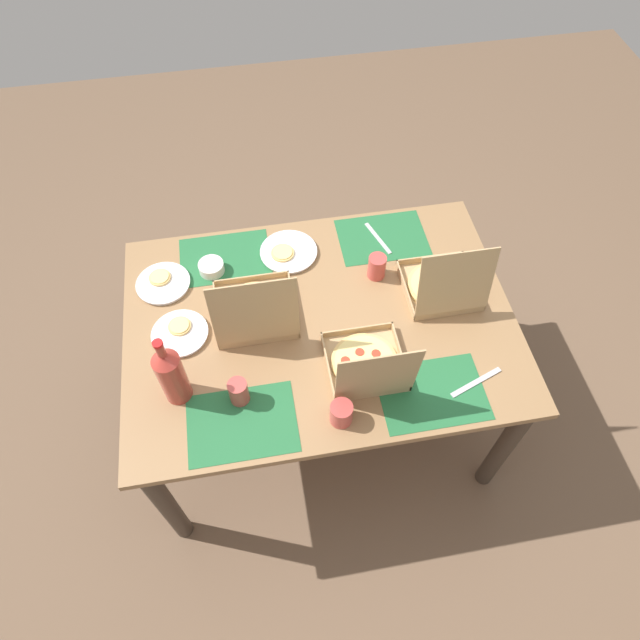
{
  "coord_description": "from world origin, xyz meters",
  "views": [
    {
      "loc": [
        0.2,
        1.17,
        2.47
      ],
      "look_at": [
        0.0,
        0.0,
        0.75
      ],
      "focal_mm": 31.59,
      "sensor_mm": 36.0,
      "label": 1
    }
  ],
  "objects_px": {
    "plate_near_right": "(180,333)",
    "cup_red": "(377,267)",
    "pizza_box_edge_far": "(442,285)",
    "cup_clear_right": "(341,413)",
    "soda_bottle": "(171,374)",
    "plate_far_left": "(288,252)",
    "pizza_box_corner_left": "(367,365)",
    "plate_near_left": "(163,283)",
    "pizza_box_corner_right": "(255,310)",
    "cup_spare": "(239,392)",
    "condiment_bowl": "(211,267)"
  },
  "relations": [
    {
      "from": "plate_near_right",
      "to": "cup_red",
      "type": "relative_size",
      "value": 2.07
    },
    {
      "from": "cup_red",
      "to": "cup_clear_right",
      "type": "xyz_separation_m",
      "value": [
        0.25,
        0.58,
        -0.01
      ]
    },
    {
      "from": "plate_near_right",
      "to": "condiment_bowl",
      "type": "xyz_separation_m",
      "value": [
        -0.13,
        -0.28,
        0.01
      ]
    },
    {
      "from": "soda_bottle",
      "to": "plate_far_left",
      "type": "bearing_deg",
      "value": -128.84
    },
    {
      "from": "pizza_box_corner_left",
      "to": "plate_far_left",
      "type": "height_order",
      "value": "pizza_box_corner_left"
    },
    {
      "from": "pizza_box_corner_right",
      "to": "plate_near_right",
      "type": "distance_m",
      "value": 0.29
    },
    {
      "from": "cup_spare",
      "to": "cup_clear_right",
      "type": "xyz_separation_m",
      "value": [
        -0.32,
        0.13,
        -0.01
      ]
    },
    {
      "from": "soda_bottle",
      "to": "condiment_bowl",
      "type": "distance_m",
      "value": 0.55
    },
    {
      "from": "plate_near_left",
      "to": "pizza_box_corner_left",
      "type": "bearing_deg",
      "value": 143.47
    },
    {
      "from": "plate_far_left",
      "to": "cup_spare",
      "type": "height_order",
      "value": "cup_spare"
    },
    {
      "from": "pizza_box_corner_right",
      "to": "cup_spare",
      "type": "bearing_deg",
      "value": 74.37
    },
    {
      "from": "plate_near_right",
      "to": "plate_far_left",
      "type": "xyz_separation_m",
      "value": [
        -0.44,
        -0.32,
        -0.0
      ]
    },
    {
      "from": "plate_near_left",
      "to": "cup_red",
      "type": "distance_m",
      "value": 0.83
    },
    {
      "from": "plate_near_left",
      "to": "plate_near_right",
      "type": "distance_m",
      "value": 0.25
    },
    {
      "from": "soda_bottle",
      "to": "cup_clear_right",
      "type": "relative_size",
      "value": 3.71
    },
    {
      "from": "pizza_box_edge_far",
      "to": "cup_clear_right",
      "type": "height_order",
      "value": "pizza_box_edge_far"
    },
    {
      "from": "pizza_box_edge_far",
      "to": "cup_clear_right",
      "type": "xyz_separation_m",
      "value": [
        0.48,
        0.45,
        -0.0
      ]
    },
    {
      "from": "pizza_box_edge_far",
      "to": "plate_near_right",
      "type": "bearing_deg",
      "value": 1.21
    },
    {
      "from": "soda_bottle",
      "to": "cup_spare",
      "type": "distance_m",
      "value": 0.22
    },
    {
      "from": "plate_far_left",
      "to": "condiment_bowl",
      "type": "bearing_deg",
      "value": 7.14
    },
    {
      "from": "pizza_box_edge_far",
      "to": "pizza_box_corner_left",
      "type": "relative_size",
      "value": 1.01
    },
    {
      "from": "plate_far_left",
      "to": "cup_red",
      "type": "bearing_deg",
      "value": 152.63
    },
    {
      "from": "pizza_box_corner_right",
      "to": "pizza_box_corner_left",
      "type": "distance_m",
      "value": 0.46
    },
    {
      "from": "plate_near_right",
      "to": "cup_red",
      "type": "height_order",
      "value": "cup_red"
    },
    {
      "from": "soda_bottle",
      "to": "cup_red",
      "type": "distance_m",
      "value": 0.87
    },
    {
      "from": "soda_bottle",
      "to": "cup_clear_right",
      "type": "height_order",
      "value": "soda_bottle"
    },
    {
      "from": "cup_clear_right",
      "to": "cup_spare",
      "type": "bearing_deg",
      "value": -22.24
    },
    {
      "from": "pizza_box_corner_left",
      "to": "soda_bottle",
      "type": "distance_m",
      "value": 0.65
    },
    {
      "from": "pizza_box_edge_far",
      "to": "soda_bottle",
      "type": "relative_size",
      "value": 0.95
    },
    {
      "from": "pizza_box_corner_right",
      "to": "pizza_box_edge_far",
      "type": "bearing_deg",
      "value": 179.83
    },
    {
      "from": "cup_spare",
      "to": "condiment_bowl",
      "type": "xyz_separation_m",
      "value": [
        0.06,
        -0.58,
        -0.03
      ]
    },
    {
      "from": "pizza_box_corner_right",
      "to": "soda_bottle",
      "type": "height_order",
      "value": "pizza_box_corner_right"
    },
    {
      "from": "pizza_box_corner_left",
      "to": "soda_bottle",
      "type": "relative_size",
      "value": 0.94
    },
    {
      "from": "plate_far_left",
      "to": "cup_red",
      "type": "height_order",
      "value": "cup_red"
    },
    {
      "from": "cup_spare",
      "to": "cup_clear_right",
      "type": "height_order",
      "value": "cup_spare"
    },
    {
      "from": "pizza_box_edge_far",
      "to": "cup_red",
      "type": "distance_m",
      "value": 0.26
    },
    {
      "from": "plate_far_left",
      "to": "pizza_box_corner_left",
      "type": "bearing_deg",
      "value": 108.18
    },
    {
      "from": "plate_far_left",
      "to": "soda_bottle",
      "type": "height_order",
      "value": "soda_bottle"
    },
    {
      "from": "cup_red",
      "to": "condiment_bowl",
      "type": "relative_size",
      "value": 1.01
    },
    {
      "from": "soda_bottle",
      "to": "cup_spare",
      "type": "height_order",
      "value": "soda_bottle"
    },
    {
      "from": "pizza_box_corner_right",
      "to": "condiment_bowl",
      "type": "xyz_separation_m",
      "value": [
        0.15,
        -0.26,
        -0.03
      ]
    },
    {
      "from": "pizza_box_edge_far",
      "to": "cup_clear_right",
      "type": "distance_m",
      "value": 0.66
    },
    {
      "from": "pizza_box_corner_left",
      "to": "plate_near_left",
      "type": "distance_m",
      "value": 0.86
    },
    {
      "from": "pizza_box_corner_right",
      "to": "cup_clear_right",
      "type": "relative_size",
      "value": 3.8
    },
    {
      "from": "plate_far_left",
      "to": "condiment_bowl",
      "type": "xyz_separation_m",
      "value": [
        0.31,
        0.04,
        0.01
      ]
    },
    {
      "from": "cup_red",
      "to": "cup_clear_right",
      "type": "height_order",
      "value": "cup_red"
    },
    {
      "from": "plate_near_right",
      "to": "cup_spare",
      "type": "height_order",
      "value": "cup_spare"
    },
    {
      "from": "plate_far_left",
      "to": "condiment_bowl",
      "type": "relative_size",
      "value": 2.33
    },
    {
      "from": "pizza_box_corner_right",
      "to": "plate_near_right",
      "type": "bearing_deg",
      "value": 4.67
    },
    {
      "from": "pizza_box_corner_left",
      "to": "cup_spare",
      "type": "height_order",
      "value": "pizza_box_corner_left"
    }
  ]
}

